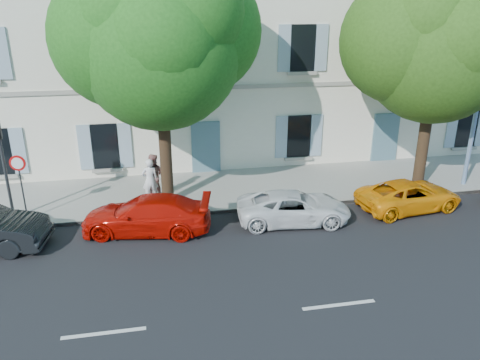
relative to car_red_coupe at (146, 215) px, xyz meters
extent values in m
plane|color=black|center=(4.93, -1.27, -0.64)|extent=(90.00, 90.00, 0.00)
cube|color=#A09E96|center=(4.93, 3.18, -0.56)|extent=(36.00, 4.50, 0.15)
cube|color=#9E998E|center=(4.93, 1.01, -0.56)|extent=(36.00, 0.16, 0.16)
cube|color=white|center=(4.93, 8.93, 5.36)|extent=(28.00, 7.00, 12.00)
imported|color=red|center=(0.00, 0.00, 0.00)|extent=(4.67, 2.60, 1.28)
imported|color=white|center=(5.21, -0.20, -0.07)|extent=(4.25, 2.28, 1.13)
imported|color=#FF970A|center=(9.89, 0.06, -0.08)|extent=(4.28, 2.41, 1.13)
cylinder|color=#3A2819|center=(0.83, 2.20, 1.34)|extent=(0.46, 0.46, 3.67)
ellipsoid|color=#2C7D20|center=(0.83, 2.20, 5.38)|extent=(5.86, 5.86, 6.45)
cylinder|color=#3A2819|center=(11.30, 1.81, 1.27)|extent=(0.47, 0.47, 3.52)
ellipsoid|color=#396D1B|center=(11.30, 1.81, 5.17)|extent=(5.71, 5.71, 6.28)
cylinder|color=#383A3D|center=(-4.77, 1.75, 1.13)|extent=(0.11, 0.11, 3.25)
cylinder|color=#383A3D|center=(-4.25, 1.52, 0.53)|extent=(0.06, 0.06, 2.05)
cylinder|color=red|center=(-4.25, 1.49, 1.65)|extent=(0.56, 0.11, 0.56)
imported|color=white|center=(0.17, 2.41, 0.37)|extent=(0.67, 0.49, 1.72)
imported|color=#AD726E|center=(0.29, 2.76, 0.41)|extent=(0.99, 0.85, 1.79)
camera|label=1|loc=(0.42, -14.94, 6.82)|focal=35.00mm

